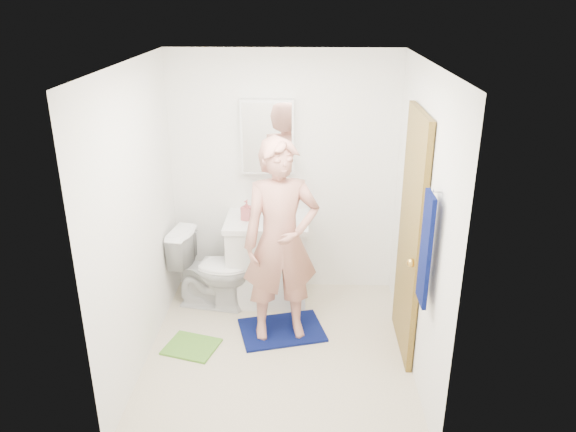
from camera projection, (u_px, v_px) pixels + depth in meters
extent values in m
cube|color=beige|center=(279.00, 352.00, 4.80)|extent=(2.20, 2.40, 0.02)
cube|color=white|center=(276.00, 62.00, 3.90)|extent=(2.20, 2.40, 0.02)
cube|color=white|center=(284.00, 175.00, 5.48)|extent=(2.20, 0.02, 2.40)
cube|color=white|center=(267.00, 302.00, 3.23)|extent=(2.20, 0.02, 2.40)
cube|color=white|center=(136.00, 220.00, 4.39)|extent=(0.02, 2.40, 2.40)
cube|color=white|center=(421.00, 224.00, 4.32)|extent=(0.02, 2.40, 2.40)
cube|color=white|center=(268.00, 262.00, 5.51)|extent=(0.75, 0.55, 0.80)
cube|color=white|center=(267.00, 222.00, 5.35)|extent=(0.79, 0.59, 0.05)
cylinder|color=white|center=(267.00, 220.00, 5.34)|extent=(0.40, 0.40, 0.03)
cylinder|color=silver|center=(268.00, 207.00, 5.48)|extent=(0.03, 0.03, 0.12)
cube|color=white|center=(267.00, 136.00, 5.27)|extent=(0.50, 0.12, 0.70)
cube|color=white|center=(267.00, 138.00, 5.21)|extent=(0.46, 0.01, 0.66)
cube|color=olive|center=(410.00, 237.00, 4.53)|extent=(0.05, 0.80, 2.05)
sphere|color=gold|center=(411.00, 263.00, 4.26)|extent=(0.07, 0.07, 0.07)
cube|color=#08104B|center=(426.00, 250.00, 3.77)|extent=(0.03, 0.24, 0.80)
cylinder|color=silver|center=(438.00, 191.00, 3.62)|extent=(0.06, 0.02, 0.02)
imported|color=white|center=(212.00, 269.00, 5.39)|extent=(0.82, 0.56, 0.77)
cube|color=#08104B|center=(282.00, 330.00, 5.09)|extent=(0.84, 0.70, 0.02)
cube|color=#5A9A33|center=(192.00, 347.00, 4.85)|extent=(0.51, 0.47, 0.02)
imported|color=#B85558|center=(247.00, 210.00, 5.29)|extent=(0.12, 0.12, 0.20)
imported|color=#664190|center=(283.00, 212.00, 5.38)|extent=(0.15, 0.15, 0.09)
imported|color=tan|center=(281.00, 242.00, 4.70)|extent=(0.72, 0.55, 1.78)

